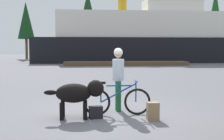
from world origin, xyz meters
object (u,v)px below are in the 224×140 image
object	(u,v)px
person_cyclist	(118,73)
handbag_pannier	(96,112)
dog	(78,93)
backpack	(153,111)
ferry_boat	(150,39)
bicycle	(117,101)

from	to	relation	value
person_cyclist	handbag_pannier	bearing A→B (deg)	-128.05
person_cyclist	dog	world-z (taller)	person_cyclist
backpack	ferry_boat	bearing A→B (deg)	77.72
backpack	ferry_boat	distance (m)	29.93
dog	backpack	distance (m)	1.86
bicycle	handbag_pannier	xyz separation A→B (m)	(-0.54, -0.27, -0.22)
person_cyclist	ferry_boat	world-z (taller)	ferry_boat
bicycle	person_cyclist	world-z (taller)	person_cyclist
handbag_pannier	person_cyclist	bearing A→B (deg)	51.95
handbag_pannier	ferry_boat	size ratio (longest dim) A/B	0.01
handbag_pannier	ferry_boat	world-z (taller)	ferry_boat
backpack	ferry_boat	world-z (taller)	ferry_boat
person_cyclist	handbag_pannier	size ratio (longest dim) A/B	5.39
person_cyclist	ferry_boat	xyz separation A→B (m)	(7.05, 28.00, 2.01)
dog	backpack	bearing A→B (deg)	-10.95
person_cyclist	dog	distance (m)	1.37
person_cyclist	dog	xyz separation A→B (m)	(-1.06, -0.76, -0.41)
dog	handbag_pannier	world-z (taller)	dog
dog	backpack	size ratio (longest dim) A/B	3.34
bicycle	ferry_boat	bearing A→B (deg)	75.94
person_cyclist	backpack	xyz separation A→B (m)	(0.72, -1.11, -0.82)
bicycle	person_cyclist	bearing A→B (deg)	80.06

